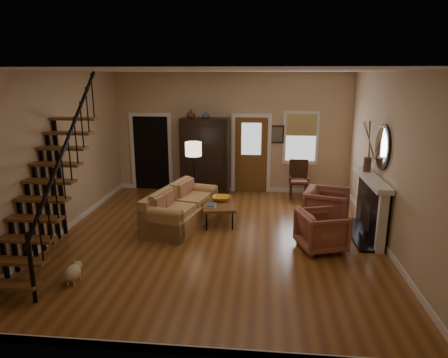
# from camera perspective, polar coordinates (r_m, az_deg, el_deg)

# --- Properties ---
(room) EXTENTS (7.00, 7.33, 3.30)m
(room) POSITION_cam_1_polar(r_m,az_deg,el_deg) (9.50, -2.27, 4.22)
(room) COLOR brown
(room) RESTS_ON ground
(staircase) EXTENTS (0.94, 2.80, 3.20)m
(staircase) POSITION_cam_1_polar(r_m,az_deg,el_deg) (7.37, -24.31, 0.63)
(staircase) COLOR brown
(staircase) RESTS_ON ground
(fireplace) EXTENTS (0.33, 1.95, 2.30)m
(fireplace) POSITION_cam_1_polar(r_m,az_deg,el_deg) (8.66, 20.47, -2.98)
(fireplace) COLOR black
(fireplace) RESTS_ON ground
(armoire) EXTENTS (1.30, 0.60, 2.10)m
(armoire) POSITION_cam_1_polar(r_m,az_deg,el_deg) (10.97, -2.72, 3.21)
(armoire) COLOR black
(armoire) RESTS_ON ground
(vase_a) EXTENTS (0.24, 0.24, 0.25)m
(vase_a) POSITION_cam_1_polar(r_m,az_deg,el_deg) (10.76, -4.75, 9.28)
(vase_a) COLOR #4C2619
(vase_a) RESTS_ON armoire
(vase_b) EXTENTS (0.20, 0.20, 0.21)m
(vase_b) POSITION_cam_1_polar(r_m,az_deg,el_deg) (10.70, -2.61, 9.18)
(vase_b) COLOR #334C60
(vase_b) RESTS_ON armoire
(sofa) EXTENTS (1.40, 2.29, 0.80)m
(sofa) POSITION_cam_1_polar(r_m,az_deg,el_deg) (8.84, -6.10, -4.06)
(sofa) COLOR tan
(sofa) RESTS_ON ground
(coffee_table) EXTENTS (0.89, 1.29, 0.46)m
(coffee_table) POSITION_cam_1_polar(r_m,az_deg,el_deg) (9.02, -0.86, -4.73)
(coffee_table) COLOR brown
(coffee_table) RESTS_ON ground
(bowl) EXTENTS (0.41, 0.41, 0.10)m
(bowl) POSITION_cam_1_polar(r_m,az_deg,el_deg) (9.07, -0.44, -2.78)
(bowl) COLOR orange
(bowl) RESTS_ON coffee_table
(books) EXTENTS (0.22, 0.30, 0.06)m
(books) POSITION_cam_1_polar(r_m,az_deg,el_deg) (8.67, -1.88, -3.77)
(books) COLOR beige
(books) RESTS_ON coffee_table
(armchair_left) EXTENTS (1.03, 1.01, 0.75)m
(armchair_left) POSITION_cam_1_polar(r_m,az_deg,el_deg) (7.80, 13.77, -7.20)
(armchair_left) COLOR maroon
(armchair_left) RESTS_ON ground
(armchair_right) EXTENTS (1.13, 1.11, 0.84)m
(armchair_right) POSITION_cam_1_polar(r_m,az_deg,el_deg) (8.98, 14.43, -4.02)
(armchair_right) COLOR maroon
(armchair_right) RESTS_ON ground
(floor_lamp) EXTENTS (0.40, 0.40, 1.69)m
(floor_lamp) POSITION_cam_1_polar(r_m,az_deg,el_deg) (9.58, -4.31, 0.26)
(floor_lamp) COLOR black
(floor_lamp) RESTS_ON ground
(side_chair) EXTENTS (0.54, 0.54, 1.02)m
(side_chair) POSITION_cam_1_polar(r_m,az_deg,el_deg) (10.82, 10.63, -0.12)
(side_chair) COLOR #351F11
(side_chair) RESTS_ON ground
(dog) EXTENTS (0.27, 0.42, 0.30)m
(dog) POSITION_cam_1_polar(r_m,az_deg,el_deg) (6.96, -20.79, -12.56)
(dog) COLOR beige
(dog) RESTS_ON ground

